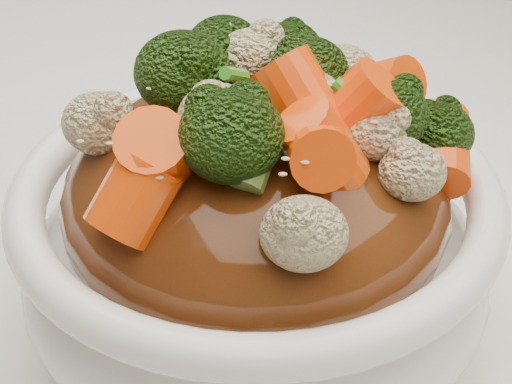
# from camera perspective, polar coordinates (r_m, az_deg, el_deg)

# --- Properties ---
(tablecloth) EXTENTS (1.20, 0.80, 0.04)m
(tablecloth) POSITION_cam_1_polar(r_m,az_deg,el_deg) (0.46, 6.08, -6.03)
(tablecloth) COLOR white
(tablecloth) RESTS_ON dining_table
(bowl) EXTENTS (0.25, 0.25, 0.09)m
(bowl) POSITION_cam_1_polar(r_m,az_deg,el_deg) (0.38, 0.00, -4.17)
(bowl) COLOR white
(bowl) RESTS_ON tablecloth
(sauce_base) EXTENTS (0.20, 0.20, 0.10)m
(sauce_base) POSITION_cam_1_polar(r_m,az_deg,el_deg) (0.36, 0.00, -0.40)
(sauce_base) COLOR #4F240D
(sauce_base) RESTS_ON bowl
(carrots) EXTENTS (0.20, 0.20, 0.05)m
(carrots) POSITION_cam_1_polar(r_m,az_deg,el_deg) (0.33, 0.00, 8.84)
(carrots) COLOR #FF4D08
(carrots) RESTS_ON sauce_base
(broccoli) EXTENTS (0.20, 0.20, 0.05)m
(broccoli) POSITION_cam_1_polar(r_m,az_deg,el_deg) (0.33, 0.00, 8.68)
(broccoli) COLOR black
(broccoli) RESTS_ON sauce_base
(cauliflower) EXTENTS (0.20, 0.20, 0.04)m
(cauliflower) POSITION_cam_1_polar(r_m,az_deg,el_deg) (0.33, 0.00, 8.35)
(cauliflower) COLOR beige
(cauliflower) RESTS_ON sauce_base
(scallions) EXTENTS (0.15, 0.15, 0.02)m
(scallions) POSITION_cam_1_polar(r_m,az_deg,el_deg) (0.33, 0.00, 9.00)
(scallions) COLOR #329422
(scallions) RESTS_ON sauce_base
(sesame_seeds) EXTENTS (0.18, 0.18, 0.01)m
(sesame_seeds) POSITION_cam_1_polar(r_m,az_deg,el_deg) (0.33, 0.00, 9.00)
(sesame_seeds) COLOR beige
(sesame_seeds) RESTS_ON sauce_base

